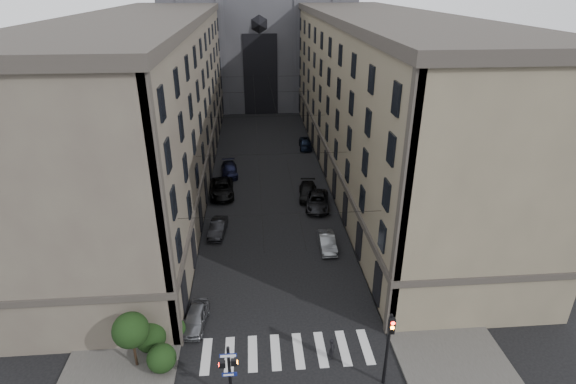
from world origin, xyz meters
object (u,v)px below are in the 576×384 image
object	(u,v)px
gothic_tower	(258,6)
car_left_far	(229,170)
car_right_far	(305,143)
car_left_near	(195,318)
car_right_midfar	(308,192)
car_right_midnear	(317,201)
car_right_near	(327,242)
car_left_midfar	(222,189)
car_left_midnear	(218,228)
traffic_light_right	(389,342)
pedestrian_signal_left	(229,370)
pedestrian	(332,349)

from	to	relation	value
gothic_tower	car_left_far	xyz separation A→B (m)	(-4.83, -39.67, -17.10)
car_left_far	car_right_far	distance (m)	13.98
car_left_near	car_right_far	size ratio (longest dim) A/B	0.87
car_right_midfar	car_right_midnear	bearing A→B (deg)	-68.72
car_right_near	car_left_midfar	bearing A→B (deg)	129.76
car_left_midnear	car_right_midnear	distance (m)	11.33
car_left_midfar	car_right_near	size ratio (longest dim) A/B	1.44
traffic_light_right	car_right_far	xyz separation A→B (m)	(0.22, 42.43, -2.54)
car_left_midfar	car_right_near	distance (m)	15.76
gothic_tower	car_right_far	distance (m)	35.51
gothic_tower	car_right_near	bearing A→B (deg)	-85.43
car_right_midnear	car_right_far	distance (m)	18.89
traffic_light_right	car_right_midfar	size ratio (longest dim) A/B	1.07
gothic_tower	car_left_near	size ratio (longest dim) A/B	15.17
pedestrian_signal_left	car_right_near	bearing A→B (deg)	62.76
pedestrian	car_left_far	bearing A→B (deg)	25.67
car_left_midnear	car_right_far	size ratio (longest dim) A/B	0.91
car_left_midfar	car_left_far	size ratio (longest dim) A/B	1.20
car_left_far	car_left_midfar	bearing A→B (deg)	-100.88
car_left_midnear	car_right_near	world-z (taller)	car_left_midnear
pedestrian_signal_left	car_left_midfar	world-z (taller)	pedestrian_signal_left
pedestrian	pedestrian_signal_left	bearing A→B (deg)	124.91
car_right_far	car_left_far	bearing A→B (deg)	-137.14
gothic_tower	car_right_midfar	xyz separation A→B (m)	(4.20, -47.00, -17.10)
gothic_tower	car_right_far	xyz separation A→B (m)	(5.82, -30.60, -17.05)
car_right_far	pedestrian	world-z (taller)	pedestrian
gothic_tower	car_left_near	bearing A→B (deg)	-95.29
car_left_near	car_right_far	distance (m)	38.29
car_left_midfar	car_right_midnear	size ratio (longest dim) A/B	1.07
car_left_far	car_right_midnear	bearing A→B (deg)	-50.13
gothic_tower	car_right_midfar	world-z (taller)	gothic_tower
car_left_midfar	car_right_far	bearing A→B (deg)	49.44
pedestrian_signal_left	car_right_midnear	world-z (taller)	pedestrian_signal_left
traffic_light_right	car_left_midfar	world-z (taller)	traffic_light_right
car_left_midnear	car_right_midnear	bearing A→B (deg)	31.48
car_left_midfar	pedestrian	distance (m)	26.55
car_right_midfar	car_left_midnear	bearing A→B (deg)	-136.80
car_left_far	car_right_midnear	xyz separation A→B (m)	(9.70, -9.80, 0.05)
pedestrian_signal_left	car_right_far	distance (m)	43.88
car_right_near	car_right_far	bearing A→B (deg)	87.55
pedestrian_signal_left	car_left_near	distance (m)	7.23
car_left_midfar	car_right_far	xyz separation A→B (m)	(11.26, 14.93, -0.05)
car_left_midnear	car_left_near	bearing A→B (deg)	-87.34
traffic_light_right	car_left_midfar	bearing A→B (deg)	111.89
car_left_near	car_right_near	world-z (taller)	car_right_near
gothic_tower	pedestrian	bearing A→B (deg)	-87.72
car_right_midnear	traffic_light_right	bearing A→B (deg)	-81.41
car_right_far	pedestrian	distance (m)	40.27
pedestrian_signal_left	car_left_midnear	xyz separation A→B (m)	(-1.87, 19.18, -1.66)
pedestrian_signal_left	traffic_light_right	xyz separation A→B (m)	(9.11, 0.42, 0.97)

